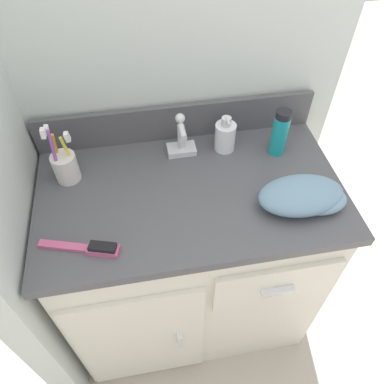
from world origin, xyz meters
TOP-DOWN VIEW (x-y plane):
  - ground_plane at (0.00, 0.00)m, footprint 6.00×6.00m
  - wall_back at (0.00, 0.30)m, footprint 1.07×0.08m
  - vanity at (-0.00, -0.00)m, footprint 0.89×0.52m
  - backsplash at (0.00, 0.24)m, footprint 0.89×0.02m
  - sink_faucet at (0.00, 0.16)m, footprint 0.09×0.09m
  - toothbrush_cup at (-0.35, 0.11)m, footprint 0.07×0.08m
  - soap_dispenser at (0.14, 0.16)m, footprint 0.07×0.07m
  - shaving_cream_can at (0.30, 0.12)m, footprint 0.05×0.05m
  - hairbrush at (-0.28, -0.16)m, footprint 0.21×0.09m
  - hand_towel at (0.30, -0.11)m, footprint 0.25×0.14m

SIDE VIEW (x-z plane):
  - ground_plane at x=0.00m, z-range 0.00..0.00m
  - vanity at x=0.00m, z-range 0.02..0.83m
  - hairbrush at x=-0.28m, z-range 0.81..0.83m
  - hand_towel at x=0.30m, z-range 0.81..0.88m
  - sink_faucet at x=0.00m, z-range 0.79..0.93m
  - soap_dispenser at x=0.14m, z-range 0.80..0.92m
  - toothbrush_cup at x=-0.35m, z-range 0.76..0.96m
  - backsplash at x=0.00m, z-range 0.81..0.93m
  - shaving_cream_can at x=0.30m, z-range 0.81..0.97m
  - wall_back at x=0.00m, z-range 0.00..2.20m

